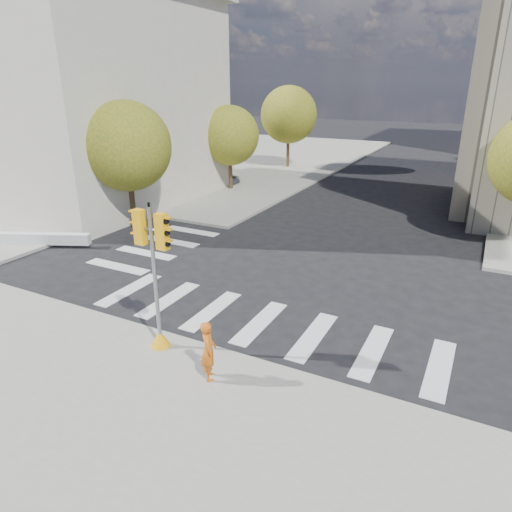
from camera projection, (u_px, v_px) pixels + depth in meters
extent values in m
plane|color=black|center=(288.00, 299.00, 16.15)|extent=(160.00, 160.00, 0.00)
cube|color=gray|center=(209.00, 157.00, 46.26)|extent=(28.00, 40.00, 0.15)
cube|color=beige|center=(54.00, 102.00, 29.20)|extent=(18.00, 14.00, 12.00)
cylinder|color=#382616|center=(133.00, 205.00, 23.52)|extent=(0.28, 0.28, 2.45)
sphere|color=#435C1A|center=(127.00, 146.00, 22.46)|extent=(4.40, 4.40, 4.40)
cylinder|color=#382616|center=(230.00, 175.00, 31.87)|extent=(0.28, 0.28, 2.17)
sphere|color=#435C1A|center=(230.00, 136.00, 30.91)|extent=(4.00, 4.00, 4.00)
cylinder|color=#382616|center=(288.00, 153.00, 40.09)|extent=(0.28, 0.28, 2.62)
sphere|color=#435C1A|center=(289.00, 115.00, 38.93)|extent=(4.80, 4.80, 4.80)
cone|color=#F4A50C|center=(160.00, 338.00, 12.91)|extent=(0.56, 0.56, 0.50)
cylinder|color=gray|center=(155.00, 280.00, 12.27)|extent=(0.11, 0.11, 4.08)
cylinder|color=black|center=(149.00, 205.00, 11.52)|extent=(0.07, 0.07, 0.12)
cylinder|color=gray|center=(151.00, 229.00, 11.75)|extent=(0.90, 0.12, 0.06)
cube|color=#F4A50C|center=(140.00, 227.00, 11.94)|extent=(0.31, 0.24, 0.95)
cube|color=#F4A50C|center=(162.00, 232.00, 11.57)|extent=(0.31, 0.24, 0.95)
imported|color=#D15E13|center=(209.00, 351.00, 11.32)|extent=(0.66, 0.69, 1.59)
cube|color=silver|center=(26.00, 238.00, 21.13)|extent=(5.63, 2.83, 0.50)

